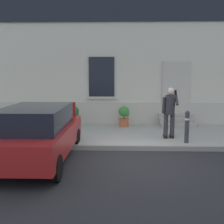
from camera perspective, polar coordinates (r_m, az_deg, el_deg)
name	(u,v)px	position (r m, az deg, el deg)	size (l,w,h in m)	color
ground_plane	(131,160)	(7.54, 3.94, -10.09)	(80.00, 80.00, 0.00)	#232326
sidewalk	(128,134)	(10.22, 3.38, -4.74)	(24.00, 3.60, 0.15)	#99968E
curb_edge	(129,148)	(8.42, 3.71, -7.59)	(24.00, 0.12, 0.15)	gray
building_facade	(127,42)	(12.52, 3.24, 14.47)	(24.00, 1.52, 7.50)	beige
entrance_stoop	(176,121)	(11.80, 13.41, -1.89)	(1.44, 0.96, 0.48)	#9E998E
hatchback_car_red	(38,132)	(7.52, -15.42, -4.19)	(1.81, 4.08, 1.50)	maroon
bollard_near_person	(187,125)	(8.92, 15.57, -2.76)	(0.15, 0.15, 1.04)	#333338
bollard_far_left	(69,125)	(8.82, -9.01, -2.68)	(0.15, 0.15, 1.04)	#333338
person_on_phone	(170,110)	(9.28, 12.11, 0.50)	(0.51, 0.51, 1.74)	#2D2D33
planter_cream	(26,115)	(12.05, -17.78, -0.56)	(0.44, 0.44, 0.86)	beige
planter_olive	(74,116)	(11.36, -8.06, -0.76)	(0.44, 0.44, 0.86)	#606B38
planter_terracotta	(124,116)	(11.23, 2.56, -0.80)	(0.44, 0.44, 0.86)	#B25B38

